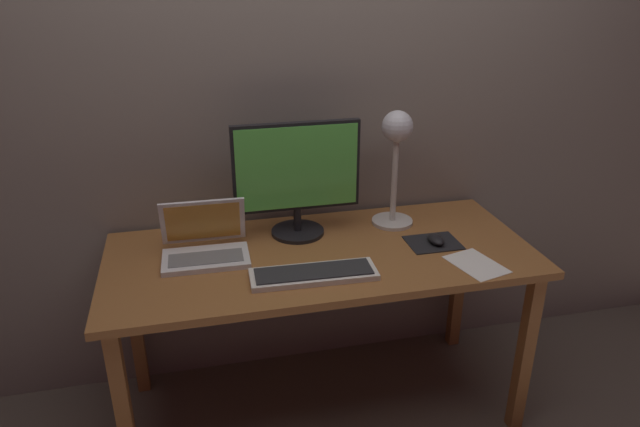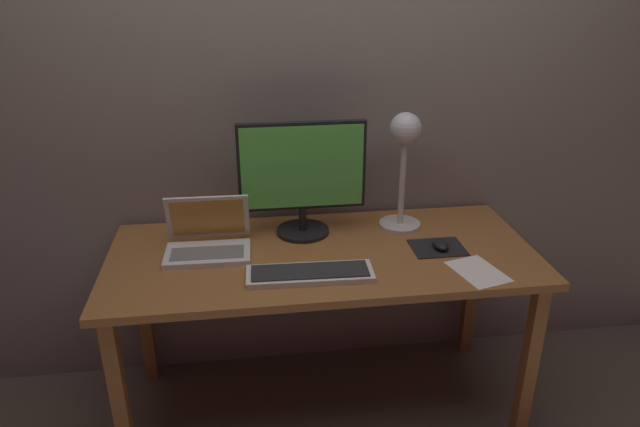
{
  "view_description": "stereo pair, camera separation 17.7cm",
  "coord_description": "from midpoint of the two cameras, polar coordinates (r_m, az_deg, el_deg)",
  "views": [
    {
      "loc": [
        -0.45,
        -1.88,
        1.74
      ],
      "look_at": [
        -0.02,
        -0.05,
        0.92
      ],
      "focal_mm": 32.42,
      "sensor_mm": 36.0,
      "label": 1
    },
    {
      "loc": [
        -0.27,
        -1.92,
        1.74
      ],
      "look_at": [
        -0.02,
        -0.05,
        0.92
      ],
      "focal_mm": 32.42,
      "sensor_mm": 36.0,
      "label": 2
    }
  ],
  "objects": [
    {
      "name": "monitor",
      "position": [
        2.23,
        0.5,
        3.9
      ],
      "size": [
        0.49,
        0.21,
        0.46
      ],
      "color": "black",
      "rests_on": "desk"
    },
    {
      "name": "mouse",
      "position": [
        2.26,
        14.02,
        -2.99
      ],
      "size": [
        0.06,
        0.1,
        0.03
      ],
      "primitive_type": "ellipsoid",
      "color": "black",
      "rests_on": "mousepad"
    },
    {
      "name": "keyboard_main",
      "position": [
        2.01,
        1.54,
        -6.0
      ],
      "size": [
        0.44,
        0.16,
        0.03
      ],
      "color": "silver",
      "rests_on": "desk"
    },
    {
      "name": "desk_lamp",
      "position": [
        2.3,
        10.53,
        6.18
      ],
      "size": [
        0.17,
        0.17,
        0.48
      ],
      "color": "beige",
      "rests_on": "desk"
    },
    {
      "name": "back_wall",
      "position": [
        2.37,
        1.08,
        12.82
      ],
      "size": [
        4.8,
        0.06,
        2.6
      ],
      "primitive_type": "cube",
      "color": "gray",
      "rests_on": "ground"
    },
    {
      "name": "mousepad",
      "position": [
        2.27,
        13.75,
        -3.34
      ],
      "size": [
        0.2,
        0.16,
        0.0
      ],
      "primitive_type": "cube",
      "color": "black",
      "rests_on": "desk"
    },
    {
      "name": "laptop",
      "position": [
        2.19,
        -8.76,
        -2.26
      ],
      "size": [
        0.32,
        0.24,
        0.2
      ],
      "color": "silver",
      "rests_on": "desk"
    },
    {
      "name": "paper_sheet_by_keyboard",
      "position": [
        2.14,
        17.66,
        -5.54
      ],
      "size": [
        0.2,
        0.24,
        0.0
      ],
      "primitive_type": "cube",
      "rotation": [
        0.0,
        0.0,
        0.25
      ],
      "color": "white",
      "rests_on": "desk"
    },
    {
      "name": "ground_plane",
      "position": [
        2.6,
        2.28,
        -18.45
      ],
      "size": [
        4.8,
        4.8,
        0.0
      ],
      "primitive_type": "plane",
      "color": "brown",
      "rests_on": "ground"
    },
    {
      "name": "desk",
      "position": [
        2.22,
        2.55,
        -5.67
      ],
      "size": [
        1.6,
        0.7,
        0.74
      ],
      "color": "#935B2D",
      "rests_on": "ground"
    }
  ]
}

